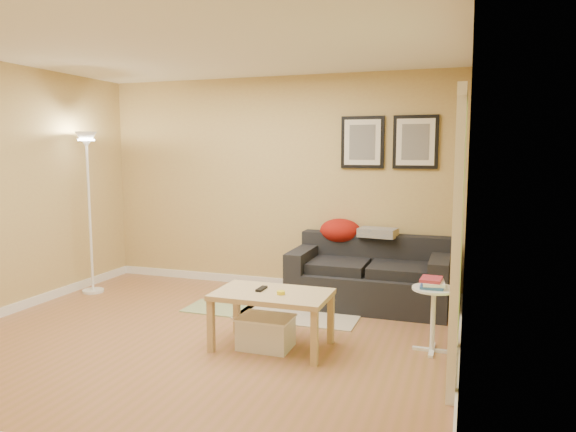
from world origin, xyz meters
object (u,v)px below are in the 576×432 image
object	(u,v)px
storage_bin	(266,332)
floor_lamp	(90,217)
coffee_table	(272,320)
side_table	(433,320)
book_stack	(432,282)
sofa	(369,272)

from	to	relation	value
storage_bin	floor_lamp	distance (m)	2.94
coffee_table	side_table	distance (m)	1.37
coffee_table	floor_lamp	bearing A→B (deg)	164.91
coffee_table	side_table	bearing A→B (deg)	20.09
floor_lamp	storage_bin	bearing A→B (deg)	-21.31
side_table	floor_lamp	xyz separation A→B (m)	(-4.02, 0.65, 0.64)
coffee_table	book_stack	distance (m)	1.40
storage_bin	floor_lamp	size ratio (longest dim) A/B	0.24
storage_bin	floor_lamp	world-z (taller)	floor_lamp
coffee_table	floor_lamp	xyz separation A→B (m)	(-2.69, 1.00, 0.67)
book_stack	coffee_table	bearing A→B (deg)	-167.33
coffee_table	book_stack	xyz separation A→B (m)	(1.31, 0.37, 0.35)
book_stack	storage_bin	bearing A→B (deg)	-166.68
storage_bin	side_table	size ratio (longest dim) A/B	0.83
coffee_table	storage_bin	xyz separation A→B (m)	(-0.05, -0.03, -0.10)
coffee_table	sofa	bearing A→B (deg)	74.93
sofa	storage_bin	distance (m)	1.69
book_stack	floor_lamp	xyz separation A→B (m)	(-4.00, 0.64, 0.32)
book_stack	floor_lamp	world-z (taller)	floor_lamp
floor_lamp	book_stack	bearing A→B (deg)	-9.02
sofa	floor_lamp	bearing A→B (deg)	-170.80
side_table	storage_bin	bearing A→B (deg)	-164.52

